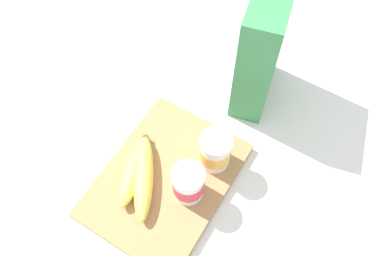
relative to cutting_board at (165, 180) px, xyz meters
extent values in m
plane|color=silver|center=(0.00, 0.00, -0.01)|extent=(2.40, 2.40, 0.00)
cube|color=#A37A4C|center=(0.00, 0.00, 0.00)|extent=(0.33, 0.24, 0.02)
cube|color=#38844C|center=(-0.30, 0.05, 0.13)|extent=(0.19, 0.11, 0.29)
cylinder|color=white|center=(-0.09, 0.07, 0.05)|extent=(0.06, 0.06, 0.09)
cylinder|color=gold|center=(-0.09, 0.07, 0.05)|extent=(0.06, 0.06, 0.04)
cylinder|color=silver|center=(-0.09, 0.07, 0.10)|extent=(0.07, 0.07, 0.00)
cylinder|color=white|center=(0.00, 0.06, 0.05)|extent=(0.06, 0.06, 0.09)
cylinder|color=#DB384C|center=(0.00, 0.06, 0.05)|extent=(0.06, 0.06, 0.04)
cylinder|color=silver|center=(0.00, 0.06, 0.10)|extent=(0.06, 0.06, 0.00)
ellipsoid|color=#E3D04E|center=(0.02, -0.06, 0.03)|extent=(0.16, 0.09, 0.03)
ellipsoid|color=#E3D04E|center=(0.03, -0.03, 0.03)|extent=(0.18, 0.13, 0.04)
cylinder|color=brown|center=(-0.05, -0.08, 0.02)|extent=(0.01, 0.01, 0.02)
camera|label=1|loc=(0.23, 0.21, 0.76)|focal=36.74mm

